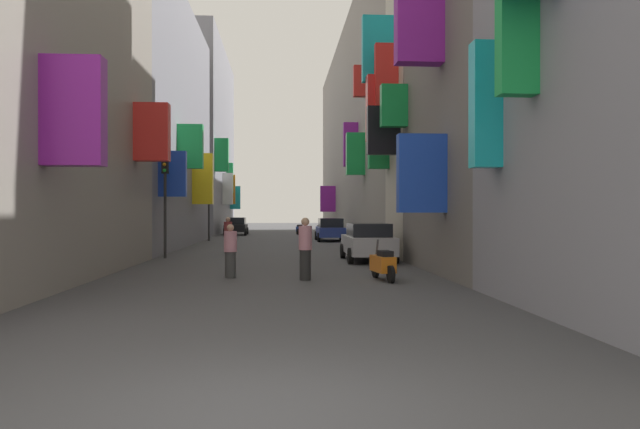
% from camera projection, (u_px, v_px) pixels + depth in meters
% --- Properties ---
extents(ground_plane, '(140.00, 140.00, 0.00)m').
position_uv_depth(ground_plane, '(277.00, 244.00, 35.42)').
color(ground_plane, '#424244').
extents(building_left_mid_a, '(7.29, 19.20, 13.94)m').
position_uv_depth(building_left_mid_a, '(136.00, 124.00, 33.07)').
color(building_left_mid_a, gray).
rests_on(building_left_mid_a, ground).
extents(building_left_mid_c, '(7.09, 19.80, 17.23)m').
position_uv_depth(building_left_mid_c, '(194.00, 142.00, 54.90)').
color(building_left_mid_c, gray).
rests_on(building_left_mid_c, ground).
extents(building_right_mid_c, '(7.33, 3.75, 18.84)m').
position_uv_depth(building_right_mid_c, '(462.00, 37.00, 24.72)').
color(building_right_mid_c, '#BCB29E').
rests_on(building_right_mid_c, ground).
extents(building_right_far, '(7.32, 39.34, 16.00)m').
position_uv_depth(building_right_far, '(378.00, 136.00, 46.22)').
color(building_right_far, gray).
rests_on(building_right_far, ground).
extents(parked_car_silver, '(1.87, 4.11, 1.49)m').
position_uv_depth(parked_car_silver, '(368.00, 241.00, 22.89)').
color(parked_car_silver, '#B7B7BC').
rests_on(parked_car_silver, ground).
extents(parked_car_blue, '(1.90, 4.21, 1.52)m').
position_uv_depth(parked_car_blue, '(330.00, 229.00, 38.97)').
color(parked_car_blue, navy).
rests_on(parked_car_blue, ground).
extents(parked_car_black, '(1.92, 4.05, 1.48)m').
position_uv_depth(parked_car_black, '(236.00, 226.00, 49.52)').
color(parked_car_black, black).
rests_on(parked_car_black, ground).
extents(scooter_green, '(0.60, 1.80, 1.13)m').
position_uv_depth(scooter_green, '(319.00, 232.00, 42.59)').
color(scooter_green, '#287F3D').
rests_on(scooter_green, ground).
extents(scooter_orange, '(0.59, 1.86, 1.13)m').
position_uv_depth(scooter_orange, '(383.00, 264.00, 16.35)').
color(scooter_orange, orange).
rests_on(scooter_orange, ground).
extents(scooter_silver, '(0.48, 1.81, 1.13)m').
position_uv_depth(scooter_silver, '(319.00, 230.00, 47.03)').
color(scooter_silver, '#ADADB2').
rests_on(scooter_silver, ground).
extents(scooter_blue, '(0.82, 1.91, 1.13)m').
position_uv_depth(scooter_blue, '(300.00, 229.00, 50.77)').
color(scooter_blue, '#2D4CAD').
rests_on(scooter_blue, ground).
extents(pedestrian_crossing, '(0.49, 0.49, 1.77)m').
position_uv_depth(pedestrian_crossing, '(305.00, 249.00, 16.41)').
color(pedestrian_crossing, '#282828').
rests_on(pedestrian_crossing, ground).
extents(pedestrian_near_left, '(0.53, 0.53, 1.70)m').
position_uv_depth(pedestrian_near_left, '(228.00, 235.00, 27.13)').
color(pedestrian_near_left, '#393939').
rests_on(pedestrian_near_left, ground).
extents(pedestrian_near_right, '(0.46, 0.46, 1.57)m').
position_uv_depth(pedestrian_near_right, '(230.00, 251.00, 17.01)').
color(pedestrian_near_right, '#3F3F3F').
rests_on(pedestrian_near_right, ground).
extents(traffic_light_near_corner, '(0.26, 0.34, 4.55)m').
position_uv_depth(traffic_light_near_corner, '(209.00, 195.00, 39.10)').
color(traffic_light_near_corner, '#2D2D2D').
rests_on(traffic_light_near_corner, ground).
extents(traffic_light_far_corner, '(0.26, 0.34, 4.28)m').
position_uv_depth(traffic_light_far_corner, '(165.00, 188.00, 24.22)').
color(traffic_light_far_corner, '#2D2D2D').
rests_on(traffic_light_far_corner, ground).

